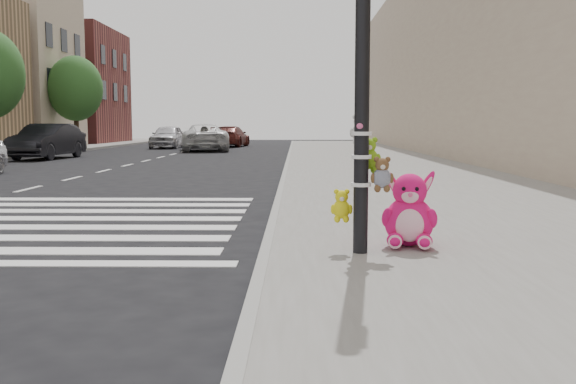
# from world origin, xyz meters

# --- Properties ---
(ground) EXTENTS (120.00, 120.00, 0.00)m
(ground) POSITION_xyz_m (0.00, 0.00, 0.00)
(ground) COLOR black
(ground) RESTS_ON ground
(sidewalk_near) EXTENTS (7.00, 80.00, 0.14)m
(sidewalk_near) POSITION_xyz_m (5.00, 10.00, 0.07)
(sidewalk_near) COLOR slate
(sidewalk_near) RESTS_ON ground
(curb_edge) EXTENTS (0.12, 80.00, 0.15)m
(curb_edge) POSITION_xyz_m (1.55, 10.00, 0.07)
(curb_edge) COLOR gray
(curb_edge) RESTS_ON ground
(bld_far_d) EXTENTS (6.00, 8.00, 10.00)m
(bld_far_d) POSITION_xyz_m (-15.50, 35.00, 5.00)
(bld_far_d) COLOR #BBAA8F
(bld_far_d) RESTS_ON ground
(bld_far_e) EXTENTS (6.00, 10.00, 9.00)m
(bld_far_e) POSITION_xyz_m (-15.50, 46.00, 4.50)
(bld_far_e) COLOR brown
(bld_far_e) RESTS_ON ground
(bld_near) EXTENTS (5.00, 60.00, 10.00)m
(bld_near) POSITION_xyz_m (10.50, 20.00, 5.00)
(bld_near) COLOR #BBAA8F
(bld_near) RESTS_ON ground
(signal_pole) EXTENTS (0.68, 0.49, 4.00)m
(signal_pole) POSITION_xyz_m (2.61, 1.82, 1.80)
(signal_pole) COLOR black
(signal_pole) RESTS_ON sidewalk_near
(tree_far_c) EXTENTS (3.20, 3.20, 5.44)m
(tree_far_c) POSITION_xyz_m (-11.20, 33.00, 3.65)
(tree_far_c) COLOR #382619
(tree_far_c) RESTS_ON sidewalk_far
(pink_bunny) EXTENTS (0.64, 0.71, 0.89)m
(pink_bunny) POSITION_xyz_m (3.20, 2.17, 0.50)
(pink_bunny) COLOR #EB136E
(pink_bunny) RESTS_ON sidewalk_near
(red_teddy) EXTENTS (0.15, 0.12, 0.21)m
(red_teddy) POSITION_xyz_m (3.40, 2.40, 0.24)
(red_teddy) COLOR #A12810
(red_teddy) RESTS_ON sidewalk_near
(car_dark_far) EXTENTS (2.02, 4.91, 1.58)m
(car_dark_far) POSITION_xyz_m (-9.28, 23.51, 0.79)
(car_dark_far) COLOR black
(car_dark_far) RESTS_ON ground
(car_white_near) EXTENTS (3.53, 6.00, 1.57)m
(car_white_near) POSITION_xyz_m (-3.50, 32.38, 0.78)
(car_white_near) COLOR silver
(car_white_near) RESTS_ON ground
(car_maroon_near) EXTENTS (2.51, 5.08, 1.42)m
(car_maroon_near) POSITION_xyz_m (-2.69, 39.62, 0.71)
(car_maroon_near) COLOR #5A1F19
(car_maroon_near) RESTS_ON ground
(car_silver_deep) EXTENTS (1.85, 4.50, 1.53)m
(car_silver_deep) POSITION_xyz_m (-6.50, 36.67, 0.76)
(car_silver_deep) COLOR silver
(car_silver_deep) RESTS_ON ground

